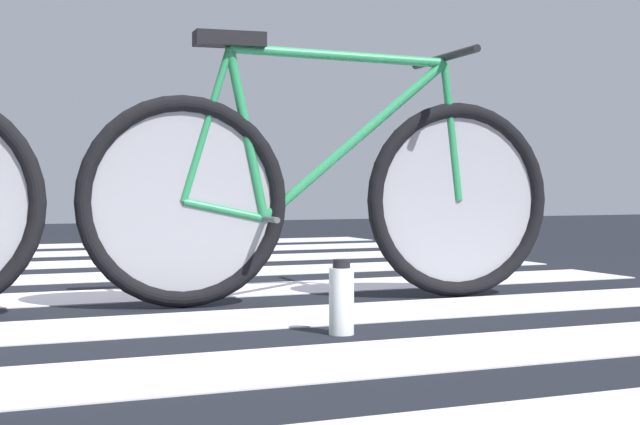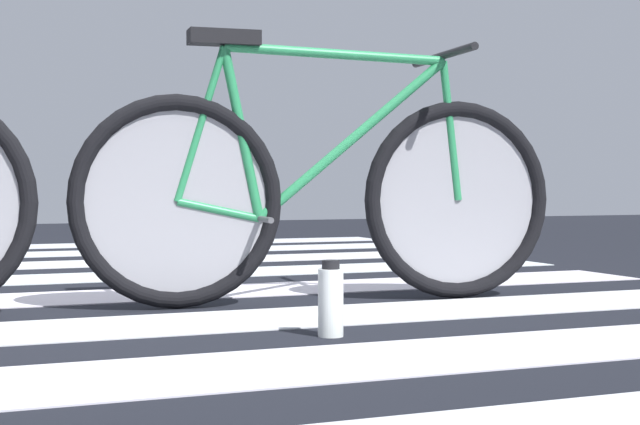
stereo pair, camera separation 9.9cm
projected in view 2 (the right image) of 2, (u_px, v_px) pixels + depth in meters
name	position (u px, v px, depth m)	size (l,w,h in m)	color
ground	(46.00, 311.00, 3.26)	(18.00, 14.00, 0.02)	black
crosswalk_markings	(52.00, 299.00, 3.50)	(5.41, 6.50, 0.00)	silver
bicycle_1_of_2	(322.00, 193.00, 3.38)	(1.73, 0.52, 0.93)	black
water_bottle	(331.00, 300.00, 2.65)	(0.07, 0.07, 0.21)	silver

